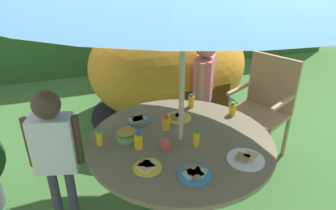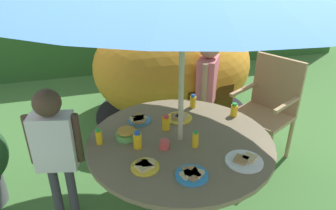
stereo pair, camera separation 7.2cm
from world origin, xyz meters
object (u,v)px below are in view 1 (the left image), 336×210
Objects in this scene: plate_mid_right at (246,159)px; juice_bottle_far_right at (99,138)px; snack_bowl at (127,134)px; wooden_chair at (265,102)px; plate_front_edge at (138,120)px; plate_mid_left at (195,174)px; garden_table at (180,151)px; juice_bottle_center_front at (191,101)px; plate_near_right at (178,117)px; cup_near at (166,145)px; plate_near_left at (147,166)px; child_in_white_shirt at (54,144)px; dome_tent at (168,65)px; juice_bottle_spot_a at (196,139)px; juice_bottle_center_back at (233,109)px; child_in_pink_shirt at (204,79)px; juice_bottle_far_left at (139,141)px; juice_bottle_back_edge at (166,123)px.

plate_mid_right is 1.01m from juice_bottle_far_right.
wooden_chair is at bearing 16.69° from snack_bowl.
plate_mid_left is (0.18, -0.76, -0.00)m from plate_front_edge.
juice_bottle_center_front is at bearing 60.07° from garden_table.
cup_near is at bearing -121.43° from plate_near_right.
plate_front_edge and plate_near_left have the same top height.
plate_near_right is (0.96, 0.09, 0.00)m from child_in_white_shirt.
plate_near_right is 1.18× the size of plate_near_left.
dome_tent reaches higher than juice_bottle_center_front.
juice_bottle_center_front is at bearing 71.50° from juice_bottle_spot_a.
plate_mid_right is at bearing -110.52° from juice_bottle_center_back.
dome_tent is at bearing 86.02° from plate_mid_right.
plate_near_left is at bearing -141.29° from garden_table.
juice_bottle_far_right is 1.70× the size of cup_near.
plate_near_right is at bearing 58.57° from cup_near.
snack_bowl is 0.51m from juice_bottle_spot_a.
juice_bottle_center_front is 0.68m from cup_near.
cup_near is (-0.14, -0.08, 0.14)m from garden_table.
garden_table is at bearing 81.85° from plate_mid_left.
plate_near_right is at bearing -116.55° from dome_tent.
dome_tent is 1.91m from cup_near.
wooden_chair is at bearing -72.58° from dome_tent.
dome_tent reaches higher than juice_bottle_spot_a.
plate_front_edge is at bearing -23.47° from child_in_pink_shirt.
juice_bottle_far_right reaches higher than plate_near_right.
child_in_pink_shirt is 1.61m from child_in_white_shirt.
plate_mid_left is at bearing -23.88° from child_in_white_shirt.
plate_mid_right is 0.70m from plate_near_right.
garden_table is 0.56× the size of dome_tent.
juice_bottle_center_front reaches higher than plate_near_right.
plate_near_left is at bearing -97.43° from plate_front_edge.
child_in_pink_shirt reaches higher than plate_front_edge.
cup_near is at bearing -126.98° from juice_bottle_center_front.
juice_bottle_far_left is at bearing -164.35° from juice_bottle_center_back.
wooden_chair reaches higher than plate_mid_left.
plate_front_edge is at bearing -166.83° from juice_bottle_center_front.
child_in_pink_shirt reaches higher than juice_bottle_back_edge.
child_in_white_shirt reaches higher than juice_bottle_back_edge.
juice_bottle_center_front is at bearing 42.30° from juice_bottle_back_edge.
juice_bottle_back_edge is at bearing 115.82° from juice_bottle_spot_a.
juice_bottle_center_back is at bearing -41.61° from juice_bottle_center_front.
juice_bottle_back_edge reaches higher than plate_mid_left.
plate_near_left is at bearing -26.01° from child_in_white_shirt.
plate_front_edge is 0.33m from plate_near_right.
wooden_chair is at bearing 22.45° from juice_bottle_far_left.
snack_bowl is 0.80× the size of plate_mid_left.
child_in_pink_shirt is 1.27m from juice_bottle_far_left.
child_in_white_shirt is 9.90× the size of juice_bottle_center_back.
child_in_white_shirt is at bearing 141.26° from plate_near_left.
plate_mid_right is 1.93× the size of juice_bottle_far_left.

